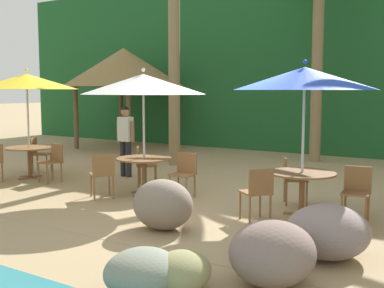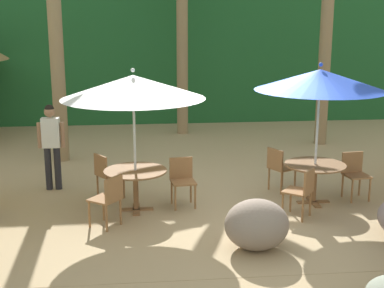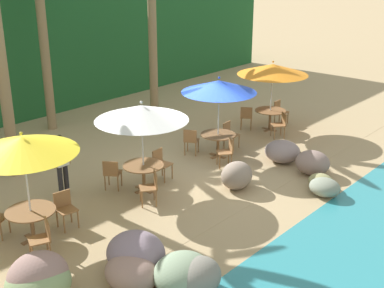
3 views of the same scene
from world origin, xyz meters
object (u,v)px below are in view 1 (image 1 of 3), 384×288
(chair_blue_left, at_px, (258,190))
(dining_table_blue, at_px, (302,180))
(palm_tree_second, at_px, (318,25))
(waiter_in_white, at_px, (126,136))
(umbrella_white, at_px, (143,84))
(umbrella_yellow, at_px, (27,82))
(dining_table_yellow, at_px, (29,152))
(chair_white_seaward, at_px, (184,172))
(palapa_hut, at_px, (124,68))
(chair_blue_seaward, at_px, (357,189))
(palm_tree_nearest, at_px, (174,18))
(chair_blue_inland, at_px, (291,177))
(chair_white_left, at_px, (103,172))
(chair_yellow_seaward, at_px, (53,160))
(dining_table_white, at_px, (144,164))
(chair_white_inland, at_px, (143,163))
(umbrella_blue, at_px, (305,79))
(chair_yellow_inland, at_px, (38,152))

(chair_blue_left, bearing_deg, dining_table_blue, 58.10)
(palm_tree_second, height_order, waiter_in_white, palm_tree_second)
(dining_table_blue, bearing_deg, umbrella_white, -178.93)
(umbrella_yellow, bearing_deg, umbrella_white, 0.42)
(dining_table_yellow, height_order, chair_white_seaward, chair_white_seaward)
(umbrella_white, relative_size, palapa_hut, 0.57)
(chair_blue_seaward, relative_size, palm_tree_nearest, 0.14)
(chair_blue_inland, xyz_separation_m, waiter_in_white, (-4.39, 0.57, 0.47))
(chair_white_left, height_order, chair_blue_inland, same)
(chair_blue_inland, xyz_separation_m, palm_tree_second, (-1.42, 5.53, 3.39))
(chair_yellow_seaward, relative_size, dining_table_white, 0.79)
(palm_tree_second, height_order, palapa_hut, palm_tree_second)
(chair_white_inland, relative_size, umbrella_blue, 0.34)
(chair_yellow_inland, relative_size, chair_white_inland, 1.00)
(chair_white_inland, height_order, palm_tree_nearest, palm_tree_nearest)
(chair_white_seaward, relative_size, palm_tree_second, 0.15)
(dining_table_white, relative_size, chair_white_seaward, 1.26)
(palm_tree_second, xyz_separation_m, waiter_in_white, (-2.97, -4.96, -2.92))
(dining_table_blue, xyz_separation_m, waiter_in_white, (-4.86, 1.28, 0.37))
(chair_yellow_inland, bearing_deg, chair_blue_left, -11.13)
(chair_yellow_seaward, relative_size, umbrella_blue, 0.34)
(chair_yellow_inland, bearing_deg, chair_white_seaward, -5.61)
(dining_table_yellow, xyz_separation_m, chair_white_seaward, (4.25, 0.21, -0.10))
(umbrella_blue, bearing_deg, palm_tree_nearest, 144.73)
(chair_white_inland, xyz_separation_m, dining_table_blue, (3.79, -0.59, 0.10))
(chair_white_seaward, relative_size, umbrella_blue, 0.34)
(chair_white_left, height_order, palm_tree_nearest, palm_tree_nearest)
(chair_white_left, relative_size, waiter_in_white, 0.51)
(dining_table_white, bearing_deg, palm_tree_nearest, 115.99)
(dining_table_yellow, relative_size, chair_white_seaward, 1.26)
(chair_yellow_seaward, height_order, palapa_hut, palapa_hut)
(dining_table_yellow, distance_m, palm_tree_nearest, 5.24)
(umbrella_yellow, bearing_deg, palm_tree_second, 53.01)
(chair_white_seaward, distance_m, palm_tree_nearest, 5.53)
(dining_table_yellow, distance_m, chair_white_left, 3.08)
(umbrella_yellow, distance_m, dining_table_blue, 6.87)
(chair_yellow_seaward, relative_size, chair_blue_seaward, 1.00)
(chair_white_left, relative_size, dining_table_blue, 0.79)
(dining_table_blue, xyz_separation_m, chair_blue_left, (-0.45, -0.73, -0.10))
(dining_table_blue, bearing_deg, chair_white_seaward, 176.94)
(chair_blue_left, bearing_deg, chair_blue_seaward, 35.62)
(chair_yellow_seaward, distance_m, palm_tree_nearest, 5.13)
(chair_yellow_inland, xyz_separation_m, chair_blue_inland, (6.70, 0.11, 0.00))
(umbrella_white, bearing_deg, chair_white_seaward, 12.81)
(chair_blue_seaward, bearing_deg, chair_yellow_seaward, -177.28)
(umbrella_blue, bearing_deg, dining_table_yellow, -179.26)
(chair_blue_left, xyz_separation_m, palm_tree_second, (-1.45, 6.97, 3.39))
(chair_blue_seaward, bearing_deg, palapa_hut, 149.54)
(dining_table_blue, xyz_separation_m, palapa_hut, (-8.83, 5.88, 2.25))
(umbrella_white, relative_size, dining_table_white, 2.28)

